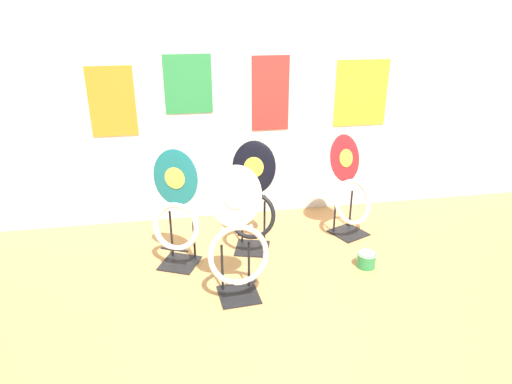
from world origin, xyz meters
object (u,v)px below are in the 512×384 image
toilet_seat_display_teal_sax (176,216)px  toilet_seat_display_crimson_swirl (350,190)px  paint_can (366,259)px  toilet_seat_display_white_plain (238,240)px  toilet_seat_display_jazz_black (253,199)px

toilet_seat_display_teal_sax → toilet_seat_display_crimson_swirl: (1.51, 0.28, -0.01)m
toilet_seat_display_crimson_swirl → paint_can: size_ratio=5.85×
toilet_seat_display_teal_sax → paint_can: (1.46, -0.30, -0.36)m
toilet_seat_display_white_plain → paint_can: size_ratio=6.39×
toilet_seat_display_white_plain → toilet_seat_display_jazz_black: bearing=71.9°
paint_can → toilet_seat_display_jazz_black: bearing=149.8°
toilet_seat_display_teal_sax → toilet_seat_display_white_plain: size_ratio=0.97×
toilet_seat_display_jazz_black → paint_can: toilet_seat_display_jazz_black is taller
toilet_seat_display_crimson_swirl → paint_can: bearing=-95.7°
toilet_seat_display_white_plain → toilet_seat_display_teal_sax: bearing=128.9°
toilet_seat_display_crimson_swirl → toilet_seat_display_white_plain: (-1.11, -0.78, 0.04)m
toilet_seat_display_teal_sax → paint_can: toilet_seat_display_teal_sax is taller
toilet_seat_display_white_plain → toilet_seat_display_jazz_black: toilet_seat_display_white_plain is taller
toilet_seat_display_teal_sax → toilet_seat_display_jazz_black: bearing=15.7°
toilet_seat_display_white_plain → paint_can: toilet_seat_display_white_plain is taller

